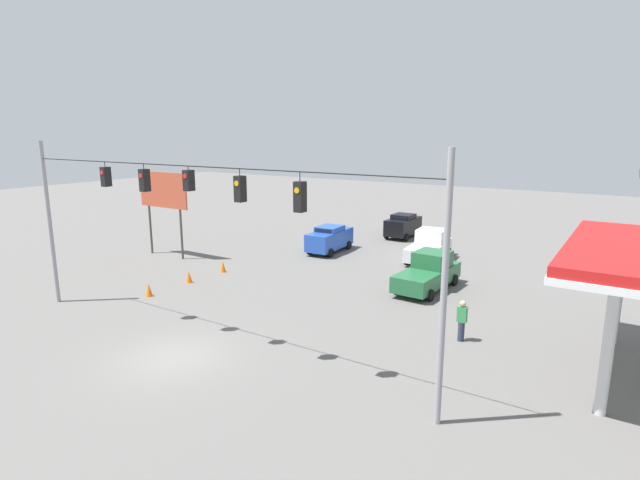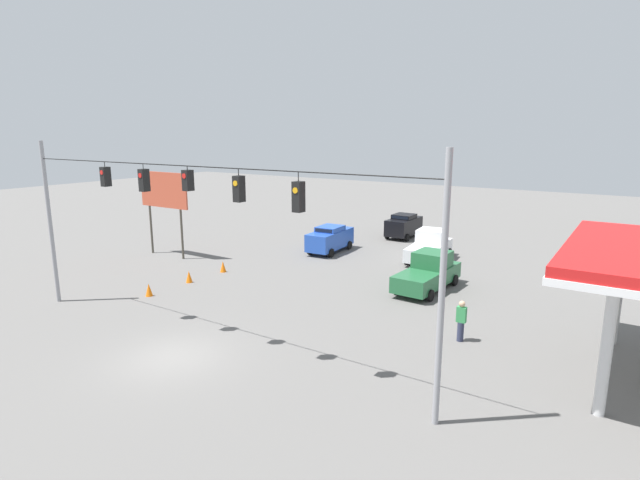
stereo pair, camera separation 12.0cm
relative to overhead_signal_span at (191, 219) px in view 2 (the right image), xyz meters
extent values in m
plane|color=#605E5B|center=(0.08, 1.30, -5.43)|extent=(140.00, 140.00, 0.00)
cylinder|color=#939399|center=(-10.37, 0.00, -1.22)|extent=(0.20, 0.20, 8.42)
cylinder|color=#939399|center=(10.53, 0.00, -1.22)|extent=(0.20, 0.20, 8.42)
cylinder|color=black|center=(0.08, 0.00, 2.10)|extent=(20.90, 0.04, 0.04)
cube|color=black|center=(-5.25, 0.00, 1.26)|extent=(0.32, 0.36, 1.04)
cylinder|color=black|center=(-5.25, 0.00, 1.94)|extent=(0.03, 0.03, 0.32)
cylinder|color=orange|center=(-5.25, 0.19, 1.49)|extent=(0.20, 0.02, 0.20)
cube|color=black|center=(-2.59, 0.00, 1.37)|extent=(0.32, 0.36, 0.96)
cylinder|color=black|center=(-2.59, 0.00, 1.97)|extent=(0.03, 0.03, 0.25)
cylinder|color=orange|center=(-2.59, 0.19, 1.58)|extent=(0.20, 0.02, 0.20)
cube|color=black|center=(0.08, 0.00, 1.54)|extent=(0.32, 0.36, 0.82)
cylinder|color=black|center=(0.08, 0.00, 2.02)|extent=(0.03, 0.03, 0.15)
cylinder|color=red|center=(0.08, 0.19, 1.72)|extent=(0.20, 0.02, 0.20)
cube|color=black|center=(2.75, 0.00, 1.41)|extent=(0.32, 0.36, 0.94)
cylinder|color=black|center=(2.75, 0.00, 1.99)|extent=(0.03, 0.03, 0.22)
cylinder|color=red|center=(2.75, 0.19, 1.62)|extent=(0.20, 0.02, 0.20)
cube|color=black|center=(5.41, 0.00, 1.43)|extent=(0.32, 0.36, 0.88)
cylinder|color=black|center=(5.41, 0.00, 1.99)|extent=(0.03, 0.03, 0.23)
cylinder|color=red|center=(5.41, 0.19, 1.63)|extent=(0.20, 0.02, 0.20)
cube|color=#234CB2|center=(4.39, -17.48, -4.47)|extent=(2.01, 4.60, 1.28)
cube|color=#234CB2|center=(4.39, -17.48, -3.65)|extent=(1.73, 2.07, 0.36)
cube|color=black|center=(4.34, -16.48, -3.65)|extent=(1.41, 0.10, 0.25)
cylinder|color=black|center=(5.19, -15.97, -5.11)|extent=(0.26, 0.65, 0.64)
cylinder|color=black|center=(3.43, -16.07, -5.11)|extent=(0.26, 0.65, 0.64)
cylinder|color=black|center=(5.35, -18.90, -5.11)|extent=(0.26, 0.65, 0.64)
cylinder|color=black|center=(3.60, -19.00, -5.11)|extent=(0.26, 0.65, 0.64)
cube|color=silver|center=(-2.82, -19.00, -4.66)|extent=(2.54, 5.50, 0.90)
cube|color=silver|center=(-2.76, -19.64, -3.76)|extent=(2.06, 2.09, 0.90)
cube|color=black|center=(-2.67, -20.60, -3.76)|extent=(1.63, 0.17, 0.63)
cylinder|color=black|center=(-3.68, -20.82, -5.11)|extent=(0.28, 0.66, 0.64)
cylinder|color=black|center=(-1.64, -20.63, -5.11)|extent=(0.28, 0.66, 0.64)
cylinder|color=black|center=(-4.00, -17.37, -5.11)|extent=(0.28, 0.66, 0.64)
cylinder|color=black|center=(-1.96, -17.18, -5.11)|extent=(0.28, 0.66, 0.64)
cube|color=#236038|center=(-5.17, -12.62, -4.66)|extent=(2.25, 5.45, 0.90)
cube|color=#236038|center=(-5.20, -13.26, -3.76)|extent=(1.91, 2.02, 0.90)
cube|color=black|center=(-5.25, -14.23, -3.76)|extent=(1.58, 0.10, 0.63)
cylinder|color=black|center=(-6.24, -14.30, -5.11)|extent=(0.25, 0.65, 0.64)
cylinder|color=black|center=(-4.27, -14.41, -5.11)|extent=(0.25, 0.65, 0.64)
cylinder|color=black|center=(-6.06, -10.83, -5.11)|extent=(0.25, 0.65, 0.64)
cylinder|color=black|center=(-4.09, -10.93, -5.11)|extent=(0.25, 0.65, 0.64)
cube|color=black|center=(1.89, -25.36, -4.44)|extent=(1.83, 3.97, 1.34)
cube|color=black|center=(1.89, -25.36, -3.59)|extent=(1.68, 1.75, 0.36)
cube|color=black|center=(1.89, -24.48, -3.59)|extent=(1.45, 0.03, 0.25)
cylinder|color=black|center=(2.80, -24.07, -5.11)|extent=(0.22, 0.64, 0.64)
cylinder|color=black|center=(0.99, -24.07, -5.11)|extent=(0.22, 0.64, 0.64)
cylinder|color=black|center=(2.79, -26.65, -5.11)|extent=(0.22, 0.64, 0.64)
cylinder|color=black|center=(0.98, -26.64, -5.11)|extent=(0.22, 0.64, 0.64)
cone|color=orange|center=(7.20, -3.20, -5.08)|extent=(0.39, 0.39, 0.71)
cone|color=orange|center=(7.29, -6.17, -5.08)|extent=(0.39, 0.39, 0.71)
cone|color=orange|center=(7.21, -8.97, -5.08)|extent=(0.39, 0.39, 0.71)
cylinder|color=silver|center=(-14.56, -9.88, -3.13)|extent=(0.36, 0.36, 4.61)
cylinder|color=silver|center=(-14.56, -3.33, -3.13)|extent=(0.36, 0.36, 4.61)
cylinder|color=#4C473D|center=(12.01, -9.94, -3.65)|extent=(0.16, 0.16, 3.57)
cylinder|color=#4C473D|center=(15.30, -9.94, -3.65)|extent=(0.16, 0.16, 3.57)
cube|color=#BF4C33|center=(13.66, -9.94, -0.61)|extent=(4.71, 0.12, 2.51)
cylinder|color=#2D334C|center=(-9.05, -6.58, -5.00)|extent=(0.28, 0.28, 0.86)
cube|color=#338C4C|center=(-9.05, -6.58, -4.23)|extent=(0.40, 0.24, 0.68)
sphere|color=tan|center=(-9.05, -6.58, -3.75)|extent=(0.27, 0.27, 0.27)
camera|label=1|loc=(-14.88, 13.65, 3.38)|focal=28.00mm
camera|label=2|loc=(-14.98, 13.58, 3.38)|focal=28.00mm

